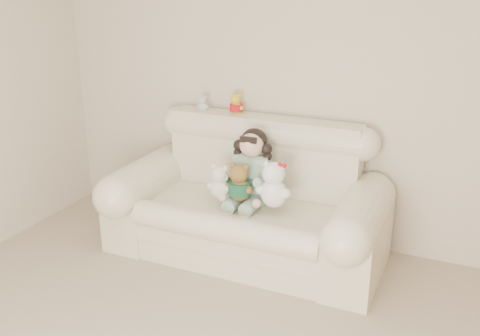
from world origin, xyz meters
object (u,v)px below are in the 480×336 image
at_px(seated_child, 252,166).
at_px(cream_teddy, 220,178).
at_px(brown_teddy, 239,179).
at_px(sofa, 245,193).
at_px(white_cat, 274,180).

height_order(seated_child, cream_teddy, seated_child).
relative_size(brown_teddy, cream_teddy, 1.12).
relative_size(sofa, cream_teddy, 6.80).
relative_size(brown_teddy, white_cat, 0.84).
xyz_separation_m(seated_child, cream_teddy, (-0.17, -0.21, -0.06)).
bearing_deg(brown_teddy, sofa, 111.31).
relative_size(seated_child, cream_teddy, 1.89).
relative_size(seated_child, brown_teddy, 1.70).
distance_m(seated_child, brown_teddy, 0.20).
distance_m(seated_child, white_cat, 0.31).
bearing_deg(brown_teddy, seated_child, 105.38).
distance_m(white_cat, cream_teddy, 0.42).
distance_m(seated_child, cream_teddy, 0.27).
bearing_deg(seated_child, brown_teddy, -89.39).
bearing_deg(sofa, white_cat, -22.12).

